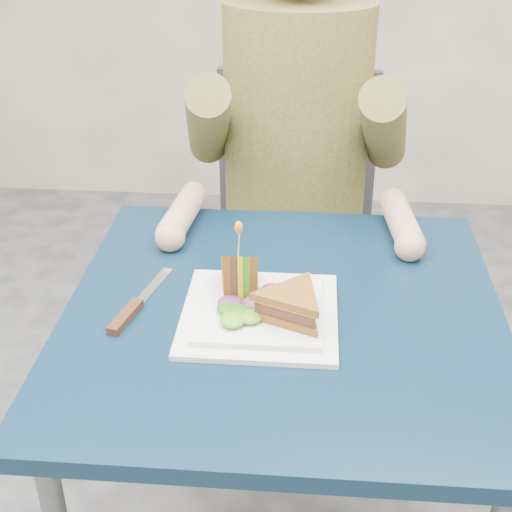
# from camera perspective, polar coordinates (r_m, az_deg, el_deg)

# --- Properties ---
(table) EXTENTS (0.75, 0.75, 0.73)m
(table) POSITION_cam_1_polar(r_m,az_deg,el_deg) (1.27, 2.15, -7.19)
(table) COLOR black
(table) RESTS_ON ground
(chair) EXTENTS (0.42, 0.40, 0.93)m
(chair) POSITION_cam_1_polar(r_m,az_deg,el_deg) (1.91, 3.07, 2.50)
(chair) COLOR #47474C
(chair) RESTS_ON ground
(diner) EXTENTS (0.54, 0.59, 0.74)m
(diner) POSITION_cam_1_polar(r_m,az_deg,el_deg) (1.66, 3.29, 12.21)
(diner) COLOR brown
(diner) RESTS_ON chair
(plate) EXTENTS (0.26, 0.26, 0.02)m
(plate) POSITION_cam_1_polar(r_m,az_deg,el_deg) (1.20, 0.28, -4.57)
(plate) COLOR white
(plate) RESTS_ON table
(sandwich_flat) EXTENTS (0.18, 0.18, 0.05)m
(sandwich_flat) POSITION_cam_1_polar(r_m,az_deg,el_deg) (1.16, 2.92, -3.91)
(sandwich_flat) COLOR brown
(sandwich_flat) RESTS_ON plate
(sandwich_upright) EXTENTS (0.08, 0.13, 0.13)m
(sandwich_upright) POSITION_cam_1_polar(r_m,az_deg,el_deg) (1.22, -1.35, -1.53)
(sandwich_upright) COLOR brown
(sandwich_upright) RESTS_ON plate
(fork) EXTENTS (0.08, 0.17, 0.01)m
(fork) POSITION_cam_1_polar(r_m,az_deg,el_deg) (1.20, -3.85, -5.15)
(fork) COLOR silver
(fork) RESTS_ON table
(knife) EXTENTS (0.07, 0.22, 0.02)m
(knife) POSITION_cam_1_polar(r_m,az_deg,el_deg) (1.23, -9.98, -4.33)
(knife) COLOR silver
(knife) RESTS_ON table
(toothpick) EXTENTS (0.01, 0.01, 0.06)m
(toothpick) POSITION_cam_1_polar(r_m,az_deg,el_deg) (1.18, -1.38, 1.11)
(toothpick) COLOR tan
(toothpick) RESTS_ON sandwich_upright
(toothpick_frill) EXTENTS (0.01, 0.01, 0.02)m
(toothpick_frill) POSITION_cam_1_polar(r_m,az_deg,el_deg) (1.17, -1.40, 2.31)
(toothpick_frill) COLOR orange
(toothpick_frill) RESTS_ON sandwich_upright
(lettuce_spill) EXTENTS (0.15, 0.13, 0.02)m
(lettuce_spill) POSITION_cam_1_polar(r_m,az_deg,el_deg) (1.20, 0.56, -3.48)
(lettuce_spill) COLOR #337A14
(lettuce_spill) RESTS_ON plate
(onion_ring) EXTENTS (0.04, 0.04, 0.02)m
(onion_ring) POSITION_cam_1_polar(r_m,az_deg,el_deg) (1.19, 1.03, -3.43)
(onion_ring) COLOR #9E4C7A
(onion_ring) RESTS_ON plate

